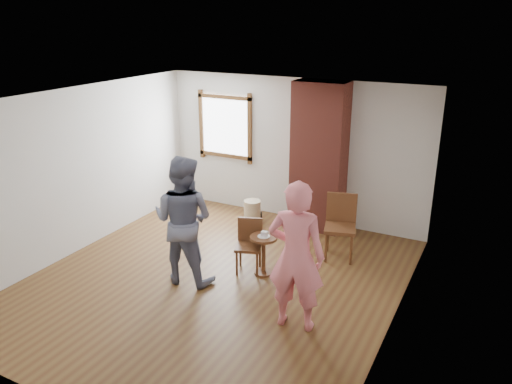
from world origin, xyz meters
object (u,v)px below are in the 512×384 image
side_table (264,249)px  person_pink (296,256)px  dining_chair_right (341,222)px  stoneware_crock (252,211)px  dining_chair_left (249,242)px  man (183,220)px

side_table → person_pink: 1.45m
dining_chair_right → side_table: (-0.80, -1.08, -0.16)m
stoneware_crock → dining_chair_right: (1.87, -0.60, 0.36)m
side_table → person_pink: person_pink is taller
dining_chair_left → person_pink: 1.62m
dining_chair_right → man: size_ratio=0.54×
dining_chair_left → man: size_ratio=0.43×
stoneware_crock → man: 2.46m
side_table → man: bearing=-144.3°
person_pink → dining_chair_left: bearing=-50.3°
stoneware_crock → man: man is taller
stoneware_crock → person_pink: 3.41m
dining_chair_right → man: bearing=-150.1°
dining_chair_right → stoneware_crock: bearing=146.7°
stoneware_crock → man: bearing=-86.3°
dining_chair_right → man: (-1.72, -1.74, 0.36)m
stoneware_crock → person_pink: (1.99, -2.67, 0.74)m
dining_chair_right → side_table: bearing=-142.0°
side_table → person_pink: size_ratio=0.32×
dining_chair_right → person_pink: (0.12, -2.07, 0.37)m
stoneware_crock → dining_chair_right: 2.00m
dining_chair_left → person_pink: size_ratio=0.42×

